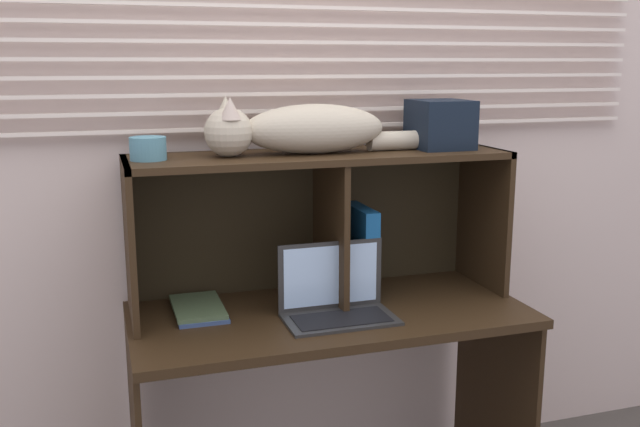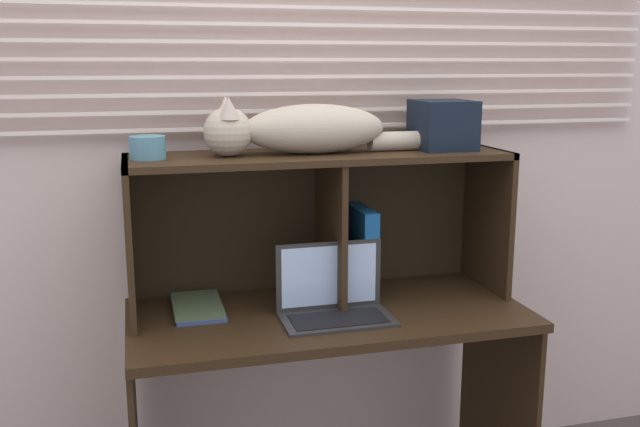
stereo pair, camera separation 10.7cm
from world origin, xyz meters
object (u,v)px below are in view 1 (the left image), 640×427
(laptop, at_px, (335,301))
(binder_upright, at_px, (360,252))
(cat, at_px, (302,130))
(small_basket, at_px, (148,149))
(book_stack, at_px, (198,309))
(storage_box, at_px, (440,124))

(laptop, relative_size, binder_upright, 1.11)
(cat, distance_m, laptop, 0.56)
(cat, height_order, small_basket, cat)
(small_basket, bearing_deg, book_stack, -0.43)
(laptop, xyz_separation_m, book_stack, (-0.41, 0.17, -0.04))
(small_basket, bearing_deg, binder_upright, 0.00)
(laptop, bearing_deg, storage_box, 21.41)
(binder_upright, bearing_deg, book_stack, -179.90)
(book_stack, xyz_separation_m, storage_box, (0.84, 0.00, 0.57))
(cat, distance_m, small_basket, 0.49)
(laptop, bearing_deg, binder_upright, 48.78)
(book_stack, relative_size, small_basket, 2.38)
(small_basket, relative_size, storage_box, 0.55)
(cat, bearing_deg, storage_box, -0.00)
(cat, distance_m, storage_box, 0.49)
(cat, bearing_deg, book_stack, -179.84)
(binder_upright, bearing_deg, small_basket, 180.00)
(laptop, bearing_deg, small_basket, 162.54)
(laptop, distance_m, binder_upright, 0.25)
(laptop, xyz_separation_m, binder_upright, (0.15, 0.17, 0.10))
(cat, height_order, binder_upright, cat)
(cat, height_order, laptop, cat)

